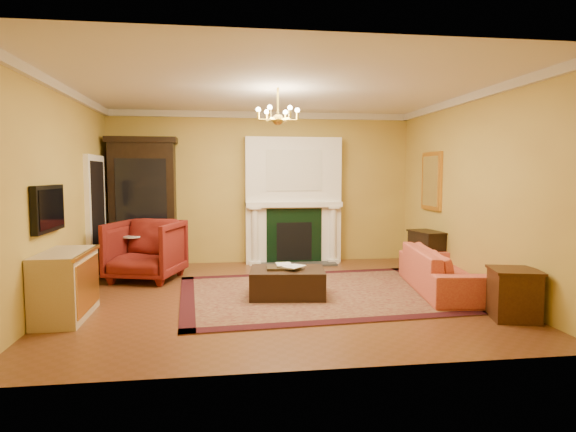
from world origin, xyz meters
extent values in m
cube|color=brown|center=(0.00, 0.00, -0.01)|extent=(6.00, 5.50, 0.02)
cube|color=silver|center=(0.00, 0.00, 3.01)|extent=(6.00, 5.50, 0.02)
cube|color=gold|center=(0.00, 2.76, 1.50)|extent=(6.00, 0.02, 3.00)
cube|color=gold|center=(0.00, -2.76, 1.50)|extent=(6.00, 0.02, 3.00)
cube|color=gold|center=(-3.01, 0.00, 1.50)|extent=(0.02, 5.50, 3.00)
cube|color=gold|center=(3.01, 0.00, 1.50)|extent=(0.02, 5.50, 3.00)
cube|color=white|center=(0.60, 2.59, 1.25)|extent=(1.90, 0.32, 2.50)
cube|color=silver|center=(0.60, 2.42, 1.85)|extent=(1.10, 0.01, 0.80)
cube|color=black|center=(0.60, 2.42, 0.55)|extent=(1.10, 0.02, 1.10)
cube|color=black|center=(0.60, 2.42, 0.45)|extent=(0.70, 0.02, 0.75)
cube|color=#333333|center=(0.60, 2.30, 0.02)|extent=(1.60, 0.50, 0.04)
cube|color=white|center=(0.60, 2.53, 1.18)|extent=(1.90, 0.44, 0.10)
cylinder|color=white|center=(-0.18, 2.41, 0.59)|extent=(0.14, 0.14, 1.18)
cylinder|color=white|center=(1.38, 2.41, 0.59)|extent=(0.14, 0.14, 1.18)
cube|color=silver|center=(0.00, 2.71, 2.94)|extent=(6.00, 0.08, 0.12)
cube|color=silver|center=(-2.96, 0.00, 2.94)|extent=(0.08, 5.50, 0.12)
cube|color=silver|center=(2.96, 0.00, 2.94)|extent=(0.08, 5.50, 0.12)
cube|color=white|center=(-2.96, 1.70, 1.05)|extent=(0.08, 1.05, 2.10)
cube|color=black|center=(-2.92, 1.70, 1.02)|extent=(0.02, 0.85, 1.95)
cube|color=black|center=(-2.95, -0.60, 1.35)|extent=(0.08, 0.95, 0.58)
cube|color=black|center=(-2.90, -0.60, 1.35)|extent=(0.01, 0.85, 0.48)
cube|color=gold|center=(2.97, 1.40, 1.65)|extent=(0.05, 0.76, 1.05)
cube|color=white|center=(2.94, 1.40, 1.65)|extent=(0.01, 0.62, 0.90)
cylinder|color=gold|center=(0.00, 0.00, 2.80)|extent=(0.03, 0.03, 0.40)
sphere|color=gold|center=(0.00, 0.00, 2.55)|extent=(0.16, 0.16, 0.16)
sphere|color=#FFE5B2|center=(0.28, 0.00, 2.69)|extent=(0.07, 0.07, 0.07)
sphere|color=#FFE5B2|center=(0.14, 0.24, 2.69)|extent=(0.07, 0.07, 0.07)
sphere|color=#FFE5B2|center=(-0.14, 0.24, 2.69)|extent=(0.07, 0.07, 0.07)
sphere|color=#FFE5B2|center=(-0.28, 0.00, 2.69)|extent=(0.07, 0.07, 0.07)
sphere|color=#FFE5B2|center=(-0.14, -0.24, 2.69)|extent=(0.07, 0.07, 0.07)
sphere|color=#FFE5B2|center=(0.14, -0.24, 2.69)|extent=(0.07, 0.07, 0.07)
cube|color=#430E14|center=(0.60, 0.00, 0.01)|extent=(4.21, 3.28, 0.02)
cube|color=black|center=(-2.28, 2.49, 1.18)|extent=(1.19, 0.55, 2.36)
imported|color=maroon|center=(-2.08, 1.30, 0.55)|extent=(1.32, 1.28, 1.11)
cylinder|color=black|center=(-2.37, 1.68, 0.02)|extent=(0.28, 0.28, 0.04)
cylinder|color=black|center=(-2.37, 1.68, 0.36)|extent=(0.06, 0.06, 0.64)
cylinder|color=silver|center=(-2.37, 1.68, 0.70)|extent=(0.40, 0.40, 0.03)
cube|color=tan|center=(-2.73, -0.77, 0.42)|extent=(0.54, 1.12, 0.83)
imported|color=#CE6741|center=(2.51, -0.12, 0.44)|extent=(0.98, 2.30, 0.87)
cube|color=#3C2210|center=(2.72, -1.57, 0.30)|extent=(0.63, 0.63, 0.59)
cube|color=black|center=(2.78, 1.10, 0.37)|extent=(0.48, 0.72, 0.75)
cube|color=black|center=(0.12, -0.13, 0.21)|extent=(1.14, 0.89, 0.39)
cube|color=black|center=(0.06, -0.08, 0.43)|extent=(0.50, 0.40, 0.03)
imported|color=gray|center=(-0.03, -0.04, 0.59)|extent=(0.22, 0.03, 0.30)
imported|color=gray|center=(0.13, -0.12, 0.60)|extent=(0.18, 0.17, 0.31)
cylinder|color=gray|center=(0.02, 2.53, 1.28)|extent=(0.12, 0.12, 0.10)
cone|color=#0F3916|center=(0.02, 2.53, 1.51)|extent=(0.17, 0.17, 0.37)
cylinder|color=gray|center=(1.38, 2.53, 1.27)|extent=(0.11, 0.11, 0.09)
cone|color=#0F3916|center=(1.38, 2.53, 1.48)|extent=(0.16, 0.16, 0.33)
camera|label=1|loc=(-0.80, -6.91, 1.78)|focal=30.00mm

